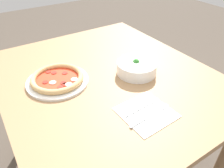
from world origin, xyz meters
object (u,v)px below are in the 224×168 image
Objects in this scene: fork at (141,108)px; bowl at (137,67)px; pizza at (57,79)px; knife at (148,116)px.

bowl is at bearing 51.31° from fork.
knife is at bearing 26.30° from pizza.
bowl is 0.27m from fork.
pizza is 1.42× the size of knife.
pizza reaches higher than knife.
fork is 0.92× the size of knife.
pizza is 1.47× the size of bowl.
fork and knife have the same top height.
knife is (0.41, 0.20, -0.01)m from pizza.
bowl is (0.14, 0.36, 0.02)m from pizza.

